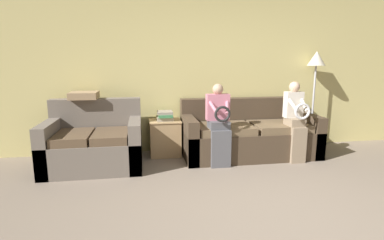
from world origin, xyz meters
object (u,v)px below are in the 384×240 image
(side_shelf, at_px, (165,137))
(throw_pillow, at_px, (84,95))
(child_left_seated, at_px, (219,122))
(child_right_seated, at_px, (296,118))
(couch_main, at_px, (248,135))
(couch_side, at_px, (95,144))
(book_stack, at_px, (165,116))
(floor_lamp, at_px, (316,68))

(side_shelf, distance_m, throw_pillow, 1.37)
(child_left_seated, xyz_separation_m, child_right_seated, (1.16, 0.00, 0.02))
(couch_main, relative_size, child_left_seated, 1.79)
(couch_side, bearing_deg, book_stack, 19.89)
(child_left_seated, distance_m, throw_pillow, 2.01)
(couch_main, relative_size, side_shelf, 3.70)
(child_left_seated, height_order, side_shelf, child_left_seated)
(couch_side, height_order, throw_pillow, throw_pillow)
(child_right_seated, height_order, book_stack, child_right_seated)
(throw_pillow, bearing_deg, child_right_seated, -10.07)
(book_stack, bearing_deg, couch_main, -9.18)
(side_shelf, bearing_deg, couch_side, -160.13)
(couch_side, relative_size, side_shelf, 2.32)
(child_left_seated, relative_size, book_stack, 3.78)
(book_stack, bearing_deg, child_left_seated, -39.19)
(couch_side, bearing_deg, couch_main, 3.94)
(child_left_seated, xyz_separation_m, side_shelf, (-0.73, 0.58, -0.34))
(child_right_seated, bearing_deg, side_shelf, 162.81)
(couch_main, height_order, throw_pillow, throw_pillow)
(child_right_seated, distance_m, book_stack, 1.97)
(couch_side, bearing_deg, child_left_seated, -7.06)
(child_right_seated, relative_size, book_stack, 3.84)
(couch_main, relative_size, floor_lamp, 1.27)
(child_right_seated, distance_m, floor_lamp, 1.16)
(couch_main, xyz_separation_m, book_stack, (-1.30, 0.21, 0.32))
(couch_side, height_order, floor_lamp, floor_lamp)
(child_left_seated, xyz_separation_m, floor_lamp, (1.82, 0.63, 0.74))
(couch_side, height_order, side_shelf, couch_side)
(couch_main, bearing_deg, couch_side, -176.06)
(couch_main, height_order, child_right_seated, child_right_seated)
(couch_side, relative_size, floor_lamp, 0.79)
(couch_main, relative_size, child_right_seated, 1.76)
(child_right_seated, xyz_separation_m, book_stack, (-1.88, 0.59, -0.02))
(child_right_seated, distance_m, throw_pillow, 3.13)
(child_left_seated, relative_size, floor_lamp, 0.71)
(couch_side, bearing_deg, side_shelf, 19.87)
(side_shelf, height_order, throw_pillow, throw_pillow)
(side_shelf, relative_size, throw_pillow, 1.44)
(side_shelf, height_order, book_stack, book_stack)
(book_stack, xyz_separation_m, floor_lamp, (2.54, 0.05, 0.73))
(child_left_seated, relative_size, child_right_seated, 0.98)
(couch_main, height_order, couch_side, couch_side)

